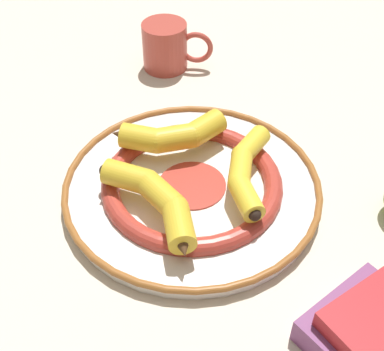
# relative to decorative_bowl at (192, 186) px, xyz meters

# --- Properties ---
(ground_plane) EXTENTS (2.80, 2.80, 0.00)m
(ground_plane) POSITION_rel_decorative_bowl_xyz_m (-0.03, -0.02, -0.02)
(ground_plane) COLOR beige
(decorative_bowl) EXTENTS (0.37, 0.37, 0.03)m
(decorative_bowl) POSITION_rel_decorative_bowl_xyz_m (0.00, 0.00, 0.00)
(decorative_bowl) COLOR white
(decorative_bowl) RESTS_ON ground_plane
(banana_a) EXTENTS (0.14, 0.14, 0.03)m
(banana_a) POSITION_rel_decorative_bowl_xyz_m (0.06, -0.04, 0.03)
(banana_a) COLOR yellow
(banana_a) RESTS_ON decorative_bowl
(banana_b) EXTENTS (0.07, 0.20, 0.04)m
(banana_b) POSITION_rel_decorative_bowl_xyz_m (-0.07, -0.02, 0.04)
(banana_b) COLOR gold
(banana_b) RESTS_ON decorative_bowl
(banana_c) EXTENTS (0.17, 0.10, 0.04)m
(banana_c) POSITION_rel_decorative_bowl_xyz_m (0.01, 0.07, 0.04)
(banana_c) COLOR gold
(banana_c) RESTS_ON decorative_bowl
(coffee_mug) EXTENTS (0.11, 0.10, 0.09)m
(coffee_mug) POSITION_rel_decorative_bowl_xyz_m (0.16, 0.30, 0.03)
(coffee_mug) COLOR #B24238
(coffee_mug) RESTS_ON ground_plane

